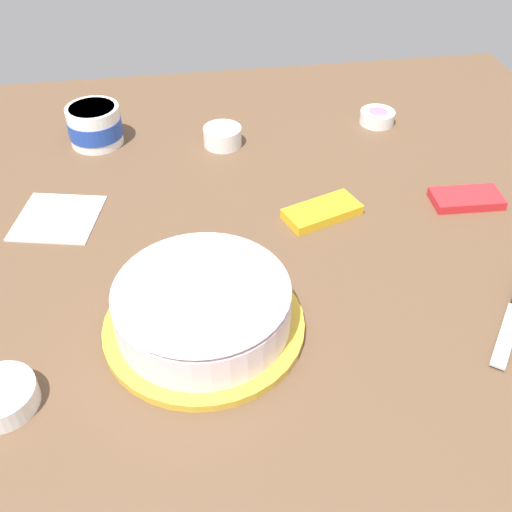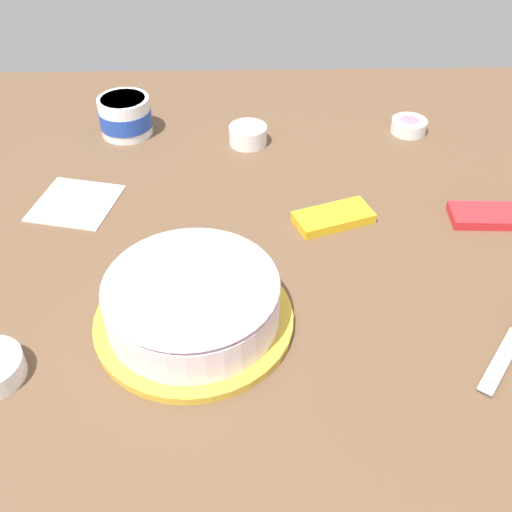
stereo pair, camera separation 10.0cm
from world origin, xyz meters
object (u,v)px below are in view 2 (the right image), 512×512
object	(u,v)px
frosted_cake	(192,302)
sprinkle_bowl_yellow	(248,134)
paper_napkin	(76,202)
candy_box_upper	(333,217)
sprinkle_bowl_pink	(409,125)
frosting_tub	(125,116)
candy_box_lower	(487,216)

from	to	relation	value
frosted_cake	sprinkle_bowl_yellow	world-z (taller)	frosted_cake
frosted_cake	paper_napkin	distance (m)	0.41
paper_napkin	frosted_cake	bearing A→B (deg)	127.75
paper_napkin	sprinkle_bowl_yellow	bearing A→B (deg)	-146.49
sprinkle_bowl_yellow	paper_napkin	world-z (taller)	sprinkle_bowl_yellow
candy_box_upper	paper_napkin	bearing A→B (deg)	-27.63
frosted_cake	sprinkle_bowl_yellow	size ratio (longest dim) A/B	3.64
frosted_cake	paper_napkin	bearing A→B (deg)	-52.25
sprinkle_bowl_pink	paper_napkin	size ratio (longest dim) A/B	0.54
sprinkle_bowl_pink	sprinkle_bowl_yellow	size ratio (longest dim) A/B	0.96
frosted_cake	frosting_tub	bearing A→B (deg)	-72.76
sprinkle_bowl_yellow	sprinkle_bowl_pink	bearing A→B (deg)	-173.41
frosting_tub	paper_napkin	bearing A→B (deg)	77.23
frosting_tub	sprinkle_bowl_pink	bearing A→B (deg)	179.11
frosting_tub	candy_box_upper	xyz separation A→B (m)	(-0.44, 0.35, -0.03)
frosted_cake	paper_napkin	size ratio (longest dim) A/B	2.06
frosted_cake	sprinkle_bowl_pink	size ratio (longest dim) A/B	3.81
frosted_cake	frosting_tub	size ratio (longest dim) A/B	2.61
sprinkle_bowl_yellow	paper_napkin	distance (m)	0.41
frosted_cake	sprinkle_bowl_pink	xyz separation A→B (m)	(-0.46, -0.59, -0.03)
frosting_tub	sprinkle_bowl_pink	xyz separation A→B (m)	(-0.65, 0.01, -0.03)
frosted_cake	candy_box_lower	bearing A→B (deg)	-154.85
sprinkle_bowl_yellow	candy_box_upper	xyz separation A→B (m)	(-0.16, 0.30, -0.01)
candy_box_upper	frosted_cake	bearing A→B (deg)	25.96
frosting_tub	sprinkle_bowl_pink	distance (m)	0.65
frosted_cake	candy_box_lower	xyz separation A→B (m)	(-0.54, -0.25, -0.04)
frosting_tub	sprinkle_bowl_yellow	size ratio (longest dim) A/B	1.40
sprinkle_bowl_yellow	frosting_tub	bearing A→B (deg)	-10.83
frosted_cake	frosting_tub	world-z (taller)	frosted_cake
frosting_tub	candy_box_upper	world-z (taller)	frosting_tub
sprinkle_bowl_yellow	frosted_cake	bearing A→B (deg)	80.57
frosted_cake	sprinkle_bowl_pink	distance (m)	0.75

